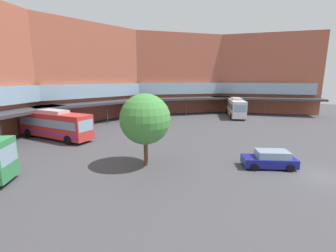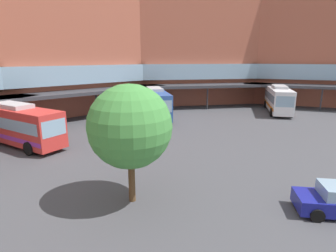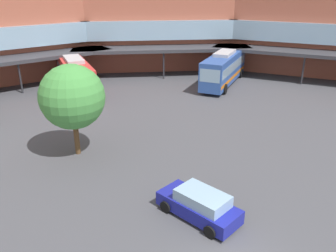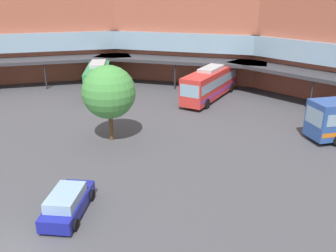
# 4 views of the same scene
# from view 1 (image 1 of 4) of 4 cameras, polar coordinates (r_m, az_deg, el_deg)

# --- Properties ---
(ground_plane) EXTENTS (125.70, 125.70, 0.00)m
(ground_plane) POSITION_cam_1_polar(r_m,az_deg,el_deg) (22.11, 33.25, -10.36)
(ground_plane) COLOR #47474C
(station_building) EXTENTS (84.63, 45.85, 17.06)m
(station_building) POSITION_cam_1_polar(r_m,az_deg,el_deg) (29.92, -17.80, 12.20)
(station_building) COLOR #AD5942
(station_building) RESTS_ON ground
(bus_1) EXTENTS (3.00, 11.17, 3.72)m
(bus_1) POSITION_cam_1_polar(r_m,az_deg,el_deg) (32.55, -26.41, 0.41)
(bus_1) COLOR red
(bus_1) RESTS_ON ground
(bus_2) EXTENTS (10.31, 5.93, 3.81)m
(bus_2) POSITION_cam_1_polar(r_m,az_deg,el_deg) (48.11, 16.57, 4.51)
(bus_2) COLOR white
(bus_2) RESTS_ON ground
(bus_3) EXTENTS (9.61, 9.59, 3.83)m
(bus_3) POSITION_cam_1_polar(r_m,az_deg,el_deg) (41.91, -4.75, 3.97)
(bus_3) COLOR #2D519E
(bus_3) RESTS_ON ground
(parked_car) EXTENTS (3.49, 4.75, 1.53)m
(parked_car) POSITION_cam_1_polar(r_m,az_deg,el_deg) (21.84, 24.02, -7.61)
(parked_car) COLOR navy
(parked_car) RESTS_ON ground
(plaza_tree) EXTENTS (4.38, 4.38, 6.39)m
(plaza_tree) POSITION_cam_1_polar(r_m,az_deg,el_deg) (19.68, -5.72, 1.71)
(plaza_tree) COLOR brown
(plaza_tree) RESTS_ON ground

